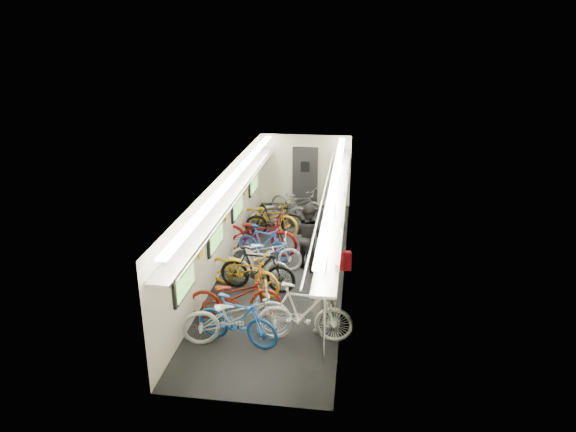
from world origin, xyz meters
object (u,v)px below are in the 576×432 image
(bicycle_0, at_px, (238,316))
(passenger_mid, at_px, (309,236))
(backpack, at_px, (345,261))
(bicycle_1, at_px, (237,320))
(passenger_near, at_px, (324,294))

(bicycle_0, xyz_separation_m, passenger_mid, (1.01, 3.44, 0.28))
(backpack, bearing_deg, bicycle_1, -160.97)
(bicycle_0, relative_size, bicycle_1, 1.26)
(bicycle_0, relative_size, backpack, 5.55)
(passenger_near, distance_m, backpack, 0.84)
(bicycle_0, distance_m, bicycle_1, 0.09)
(bicycle_0, xyz_separation_m, backpack, (1.94, 1.16, 0.73))
(passenger_mid, bearing_deg, backpack, 152.67)
(bicycle_1, relative_size, passenger_near, 1.02)
(bicycle_1, xyz_separation_m, passenger_mid, (1.01, 3.51, 0.33))
(bicycle_1, bearing_deg, passenger_near, -53.97)
(passenger_mid, distance_m, backpack, 2.50)
(passenger_near, bearing_deg, backpack, -158.71)
(bicycle_1, xyz_separation_m, passenger_near, (1.58, 0.63, 0.32))
(bicycle_1, distance_m, backpack, 2.43)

